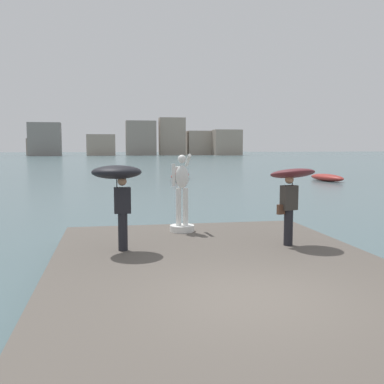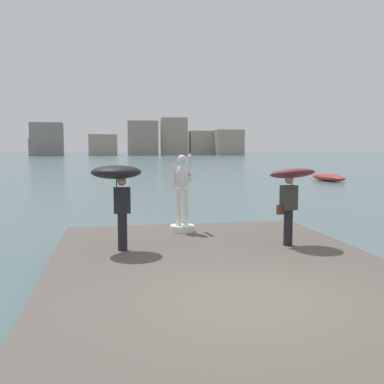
% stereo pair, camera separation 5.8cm
% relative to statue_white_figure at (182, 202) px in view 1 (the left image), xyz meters
% --- Properties ---
extents(ground_plane, '(400.00, 400.00, 0.00)m').
position_rel_statue_white_figure_xyz_m(ground_plane, '(0.25, 34.17, -1.26)').
color(ground_plane, '#4C666B').
extents(pier, '(7.11, 10.08, 0.40)m').
position_rel_statue_white_figure_xyz_m(pier, '(0.25, -3.79, -1.06)').
color(pier, '#564F47').
rests_on(pier, ground).
extents(statue_white_figure, '(0.70, 0.91, 2.22)m').
position_rel_statue_white_figure_xyz_m(statue_white_figure, '(0.00, 0.00, 0.00)').
color(statue_white_figure, white).
rests_on(statue_white_figure, pier).
extents(onlooker_left, '(1.18, 1.19, 2.01)m').
position_rel_statue_white_figure_xyz_m(onlooker_left, '(-1.83, -2.09, 0.79)').
color(onlooker_left, black).
rests_on(onlooker_left, pier).
extents(onlooker_right, '(1.32, 1.34, 1.95)m').
position_rel_statue_white_figure_xyz_m(onlooker_right, '(2.35, -2.23, 0.65)').
color(onlooker_right, black).
rests_on(onlooker_right, pier).
extents(boat_near, '(1.82, 4.25, 0.58)m').
position_rel_statue_white_figure_xyz_m(boat_near, '(15.54, 21.84, -0.97)').
color(boat_near, '#9E2D28').
rests_on(boat_near, ground).
extents(boat_mid, '(2.71, 4.06, 1.10)m').
position_rel_statue_white_figure_xyz_m(boat_mid, '(3.99, 26.08, -0.86)').
color(boat_mid, '#9E2D28').
rests_on(boat_mid, ground).
extents(distant_skyline, '(87.58, 12.30, 12.50)m').
position_rel_statue_white_figure_xyz_m(distant_skyline, '(4.10, 137.49, 3.43)').
color(distant_skyline, '#A89989').
rests_on(distant_skyline, ground).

